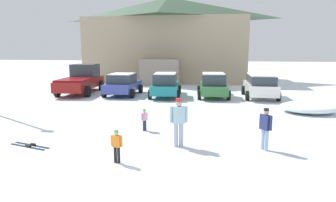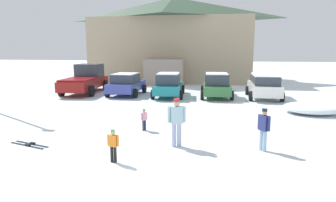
{
  "view_description": "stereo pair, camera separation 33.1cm",
  "coord_description": "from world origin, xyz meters",
  "px_view_note": "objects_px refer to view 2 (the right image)",
  "views": [
    {
      "loc": [
        2.47,
        -6.04,
        3.28
      ],
      "look_at": [
        0.43,
        6.32,
        1.12
      ],
      "focal_mm": 32.0,
      "sensor_mm": 36.0,
      "label": 1
    },
    {
      "loc": [
        2.8,
        -5.98,
        3.28
      ],
      "look_at": [
        0.43,
        6.32,
        1.12
      ],
      "focal_mm": 32.0,
      "sensor_mm": 36.0,
      "label": 2
    }
  ],
  "objects_px": {
    "skier_teen_in_navy_coat": "(264,127)",
    "pair_of_skis": "(30,145)",
    "parked_white_suv": "(264,85)",
    "parked_blue_hatchback": "(126,84)",
    "skier_adult_in_blue_parka": "(177,120)",
    "ski_lodge": "(173,39)",
    "plowed_snow_pile": "(312,108)",
    "pickup_truck": "(86,80)",
    "skier_child_in_pink_snowsuit": "(144,118)",
    "skier_child_in_orange_jacket": "(113,144)",
    "parked_teal_hatchback": "(169,85)",
    "parked_green_coupe": "(216,85)"
  },
  "relations": [
    {
      "from": "skier_adult_in_blue_parka",
      "to": "ski_lodge",
      "type": "bearing_deg",
      "value": 100.16
    },
    {
      "from": "pickup_truck",
      "to": "skier_child_in_pink_snowsuit",
      "type": "bearing_deg",
      "value": -53.27
    },
    {
      "from": "parked_blue_hatchback",
      "to": "parked_green_coupe",
      "type": "bearing_deg",
      "value": 2.21
    },
    {
      "from": "skier_child_in_orange_jacket",
      "to": "plowed_snow_pile",
      "type": "relative_size",
      "value": 0.34
    },
    {
      "from": "parked_teal_hatchback",
      "to": "parked_white_suv",
      "type": "relative_size",
      "value": 1.04
    },
    {
      "from": "pair_of_skis",
      "to": "plowed_snow_pile",
      "type": "xyz_separation_m",
      "value": [
        11.07,
        7.46,
        0.27
      ]
    },
    {
      "from": "parked_white_suv",
      "to": "parked_blue_hatchback",
      "type": "bearing_deg",
      "value": -177.47
    },
    {
      "from": "skier_teen_in_navy_coat",
      "to": "parked_blue_hatchback",
      "type": "bearing_deg",
      "value": 127.58
    },
    {
      "from": "parked_green_coupe",
      "to": "parked_white_suv",
      "type": "relative_size",
      "value": 0.98
    },
    {
      "from": "pair_of_skis",
      "to": "skier_teen_in_navy_coat",
      "type": "bearing_deg",
      "value": 6.74
    },
    {
      "from": "parked_white_suv",
      "to": "skier_child_in_pink_snowsuit",
      "type": "relative_size",
      "value": 5.01
    },
    {
      "from": "parked_green_coupe",
      "to": "parked_teal_hatchback",
      "type": "bearing_deg",
      "value": -175.02
    },
    {
      "from": "skier_child_in_orange_jacket",
      "to": "pair_of_skis",
      "type": "bearing_deg",
      "value": 164.53
    },
    {
      "from": "parked_blue_hatchback",
      "to": "pickup_truck",
      "type": "relative_size",
      "value": 0.67
    },
    {
      "from": "ski_lodge",
      "to": "pickup_truck",
      "type": "relative_size",
      "value": 2.77
    },
    {
      "from": "parked_blue_hatchback",
      "to": "parked_green_coupe",
      "type": "height_order",
      "value": "parked_green_coupe"
    },
    {
      "from": "ski_lodge",
      "to": "skier_adult_in_blue_parka",
      "type": "bearing_deg",
      "value": -79.84
    },
    {
      "from": "skier_child_in_pink_snowsuit",
      "to": "pair_of_skis",
      "type": "bearing_deg",
      "value": -142.59
    },
    {
      "from": "parked_blue_hatchback",
      "to": "plowed_snow_pile",
      "type": "distance_m",
      "value": 12.32
    },
    {
      "from": "skier_teen_in_navy_coat",
      "to": "pair_of_skis",
      "type": "height_order",
      "value": "skier_teen_in_navy_coat"
    },
    {
      "from": "pickup_truck",
      "to": "pair_of_skis",
      "type": "relative_size",
      "value": 3.81
    },
    {
      "from": "skier_child_in_pink_snowsuit",
      "to": "parked_blue_hatchback",
      "type": "bearing_deg",
      "value": 112.87
    },
    {
      "from": "ski_lodge",
      "to": "plowed_snow_pile",
      "type": "distance_m",
      "value": 19.72
    },
    {
      "from": "parked_blue_hatchback",
      "to": "pickup_truck",
      "type": "bearing_deg",
      "value": 168.8
    },
    {
      "from": "parked_blue_hatchback",
      "to": "plowed_snow_pile",
      "type": "relative_size",
      "value": 1.41
    },
    {
      "from": "skier_child_in_pink_snowsuit",
      "to": "parked_white_suv",
      "type": "bearing_deg",
      "value": 58.89
    },
    {
      "from": "skier_adult_in_blue_parka",
      "to": "plowed_snow_pile",
      "type": "distance_m",
      "value": 8.99
    },
    {
      "from": "pair_of_skis",
      "to": "plowed_snow_pile",
      "type": "relative_size",
      "value": 0.55
    },
    {
      "from": "parked_teal_hatchback",
      "to": "skier_adult_in_blue_parka",
      "type": "distance_m",
      "value": 11.14
    },
    {
      "from": "skier_teen_in_navy_coat",
      "to": "skier_adult_in_blue_parka",
      "type": "xyz_separation_m",
      "value": [
        -2.85,
        -0.1,
        0.15
      ]
    },
    {
      "from": "ski_lodge",
      "to": "parked_green_coupe",
      "type": "xyz_separation_m",
      "value": [
        5.09,
        -11.83,
        -3.6
      ]
    },
    {
      "from": "pair_of_skis",
      "to": "plowed_snow_pile",
      "type": "distance_m",
      "value": 13.36
    },
    {
      "from": "parked_white_suv",
      "to": "plowed_snow_pile",
      "type": "bearing_deg",
      "value": -68.33
    },
    {
      "from": "parked_green_coupe",
      "to": "parked_white_suv",
      "type": "distance_m",
      "value": 3.2
    },
    {
      "from": "skier_child_in_orange_jacket",
      "to": "skier_adult_in_blue_parka",
      "type": "distance_m",
      "value": 2.42
    },
    {
      "from": "skier_child_in_pink_snowsuit",
      "to": "ski_lodge",
      "type": "bearing_deg",
      "value": 96.7
    },
    {
      "from": "skier_child_in_orange_jacket",
      "to": "skier_adult_in_blue_parka",
      "type": "relative_size",
      "value": 0.59
    },
    {
      "from": "skier_child_in_pink_snowsuit",
      "to": "pair_of_skis",
      "type": "distance_m",
      "value": 4.31
    },
    {
      "from": "skier_child_in_orange_jacket",
      "to": "skier_adult_in_blue_parka",
      "type": "bearing_deg",
      "value": 48.58
    },
    {
      "from": "parked_teal_hatchback",
      "to": "pickup_truck",
      "type": "distance_m",
      "value": 6.67
    },
    {
      "from": "parked_green_coupe",
      "to": "pickup_truck",
      "type": "distance_m",
      "value": 9.96
    },
    {
      "from": "parked_blue_hatchback",
      "to": "ski_lodge",
      "type": "bearing_deg",
      "value": 83.52
    },
    {
      "from": "skier_child_in_pink_snowsuit",
      "to": "pair_of_skis",
      "type": "xyz_separation_m",
      "value": [
        -3.41,
        -2.6,
        -0.48
      ]
    },
    {
      "from": "skier_adult_in_blue_parka",
      "to": "pair_of_skis",
      "type": "relative_size",
      "value": 1.04
    },
    {
      "from": "parked_white_suv",
      "to": "skier_teen_in_navy_coat",
      "type": "xyz_separation_m",
      "value": [
        -1.31,
        -11.26,
        -0.08
      ]
    },
    {
      "from": "parked_green_coupe",
      "to": "pair_of_skis",
      "type": "relative_size",
      "value": 2.74
    },
    {
      "from": "skier_teen_in_navy_coat",
      "to": "skier_adult_in_blue_parka",
      "type": "bearing_deg",
      "value": -178.07
    },
    {
      "from": "parked_green_coupe",
      "to": "skier_adult_in_blue_parka",
      "type": "relative_size",
      "value": 2.63
    },
    {
      "from": "parked_blue_hatchback",
      "to": "skier_child_in_orange_jacket",
      "type": "bearing_deg",
      "value": -72.9
    },
    {
      "from": "ski_lodge",
      "to": "parked_teal_hatchback",
      "type": "bearing_deg",
      "value": -81.67
    }
  ]
}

